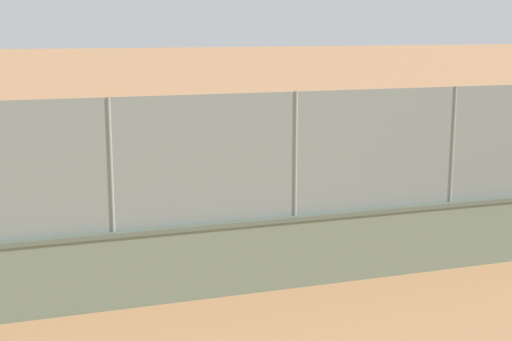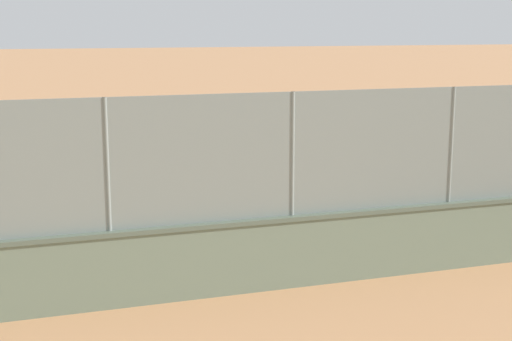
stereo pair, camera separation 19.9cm
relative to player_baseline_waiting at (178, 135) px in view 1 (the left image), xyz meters
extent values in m
plane|color=tan|center=(-0.74, -0.06, -0.98)|extent=(260.00, 260.00, 0.00)
cube|color=slate|center=(-0.83, 12.03, -0.37)|extent=(29.04, 0.46, 1.22)
cube|color=#556151|center=(-0.83, 12.03, 0.28)|extent=(29.04, 0.52, 0.08)
cube|color=gray|center=(-0.83, 12.03, 1.40)|extent=(28.46, 0.20, 2.17)
cylinder|color=gray|center=(-2.41, 12.04, 1.40)|extent=(0.07, 0.07, 2.17)
cylinder|color=gray|center=(0.75, 12.02, 1.40)|extent=(0.07, 0.07, 2.17)
cylinder|color=gray|center=(3.92, 12.00, 1.40)|extent=(0.07, 0.07, 2.17)
cylinder|color=#591919|center=(-0.02, -0.11, -0.58)|extent=(0.15, 0.15, 0.82)
cylinder|color=#591919|center=(-0.03, 0.09, -0.58)|extent=(0.15, 0.15, 0.82)
cylinder|color=orange|center=(-0.02, -0.01, 0.14)|extent=(0.34, 0.34, 0.60)
cylinder|color=#936B4C|center=(0.03, -0.31, 0.26)|extent=(0.58, 0.10, 0.17)
cylinder|color=#936B4C|center=(0.27, 0.31, 0.26)|extent=(0.58, 0.10, 0.17)
sphere|color=#936B4C|center=(-0.02, -0.01, 0.55)|extent=(0.23, 0.23, 0.23)
cylinder|color=white|center=(-0.02, -0.01, 0.65)|extent=(0.25, 0.25, 0.05)
cylinder|color=black|center=(0.45, 0.31, 0.26)|extent=(0.30, 0.04, 0.04)
ellipsoid|color=#333338|center=(0.67, 0.31, 0.26)|extent=(0.30, 0.03, 0.24)
cylinder|color=#B2B2B2|center=(-2.16, 7.50, -0.61)|extent=(0.21, 0.21, 0.75)
cylinder|color=#B2B2B2|center=(-1.99, 7.39, -0.61)|extent=(0.21, 0.21, 0.75)
cylinder|color=orange|center=(-2.08, 7.45, 0.05)|extent=(0.47, 0.47, 0.56)
cylinder|color=#936B4C|center=(-2.35, 7.55, 0.16)|extent=(0.36, 0.50, 0.16)
cylinder|color=#936B4C|center=(-1.99, 7.04, 0.16)|extent=(0.36, 0.50, 0.16)
sphere|color=#936B4C|center=(-2.08, 7.45, 0.43)|extent=(0.21, 0.21, 0.21)
cylinder|color=white|center=(-2.08, 7.45, 0.52)|extent=(0.31, 0.31, 0.05)
cylinder|color=black|center=(-2.08, 6.88, 0.16)|extent=(0.19, 0.27, 0.04)
ellipsoid|color=#333338|center=(-2.20, 6.70, 0.16)|extent=(0.18, 0.27, 0.24)
cylinder|color=navy|center=(3.49, 9.58, -0.61)|extent=(0.20, 0.20, 0.74)
cylinder|color=navy|center=(3.31, 9.68, -0.61)|extent=(0.20, 0.20, 0.74)
cylinder|color=beige|center=(3.40, 9.63, 0.03)|extent=(0.46, 0.46, 0.55)
cylinder|color=tan|center=(3.67, 9.54, 0.14)|extent=(0.33, 0.50, 0.16)
cylinder|color=tan|center=(3.29, 10.03, 0.14)|extent=(0.33, 0.50, 0.16)
sphere|color=tan|center=(3.40, 9.63, 0.41)|extent=(0.21, 0.21, 0.21)
cylinder|color=navy|center=(3.40, 9.63, 0.50)|extent=(0.30, 0.30, 0.05)
sphere|color=orange|center=(-0.40, 1.36, -0.93)|extent=(0.11, 0.11, 0.11)
cube|color=#4C6B4C|center=(0.03, 10.10, -0.53)|extent=(1.60, 0.39, 0.06)
cube|color=#4C6B4C|center=(0.03, 10.26, -0.31)|extent=(1.60, 0.05, 0.40)
cube|color=#333338|center=(-0.61, 10.11, -0.76)|extent=(0.06, 0.38, 0.45)
cube|color=#333338|center=(0.67, 10.10, -0.76)|extent=(0.06, 0.38, 0.45)
camera|label=1|loc=(5.50, 23.53, 3.59)|focal=51.29mm
camera|label=2|loc=(5.31, 23.59, 3.59)|focal=51.29mm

